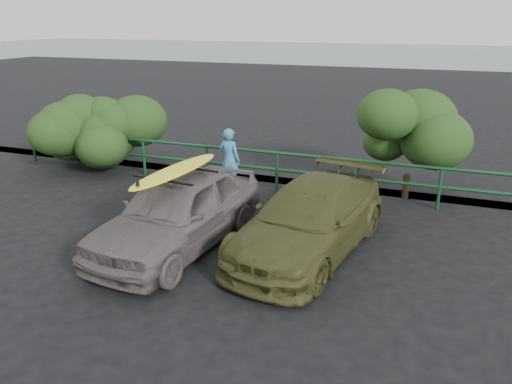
% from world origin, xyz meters
% --- Properties ---
extents(ground, '(80.00, 80.00, 0.00)m').
position_xyz_m(ground, '(0.00, 0.00, 0.00)').
color(ground, black).
extents(ocean, '(200.00, 200.00, 0.00)m').
position_xyz_m(ocean, '(0.00, 60.00, 0.00)').
color(ocean, slate).
rests_on(ocean, ground).
extents(guardrail, '(14.00, 0.08, 1.04)m').
position_xyz_m(guardrail, '(0.00, 5.00, 0.52)').
color(guardrail, '#134320').
rests_on(guardrail, ground).
extents(shrub_left, '(3.20, 2.40, 1.93)m').
position_xyz_m(shrub_left, '(-4.80, 5.40, 0.96)').
color(shrub_left, '#264619').
rests_on(shrub_left, ground).
extents(shrub_right, '(3.20, 2.40, 2.57)m').
position_xyz_m(shrub_right, '(5.00, 5.50, 1.29)').
color(shrub_right, '#264619').
rests_on(shrub_right, ground).
extents(sedan, '(2.19, 4.51, 1.48)m').
position_xyz_m(sedan, '(0.26, 1.09, 0.74)').
color(sedan, '#605756').
rests_on(sedan, ground).
extents(olive_vehicle, '(2.61, 4.79, 1.32)m').
position_xyz_m(olive_vehicle, '(2.71, 1.78, 0.66)').
color(olive_vehicle, '#45461F').
rests_on(olive_vehicle, ground).
extents(man, '(0.67, 0.51, 1.65)m').
position_xyz_m(man, '(-0.14, 4.56, 0.82)').
color(man, teal).
rests_on(man, ground).
extents(roof_rack, '(1.41, 1.05, 0.04)m').
position_xyz_m(roof_rack, '(0.26, 1.09, 1.50)').
color(roof_rack, black).
rests_on(roof_rack, sedan).
extents(surfboard, '(0.82, 2.71, 0.08)m').
position_xyz_m(surfboard, '(0.26, 1.09, 1.57)').
color(surfboard, yellow).
rests_on(surfboard, roof_rack).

